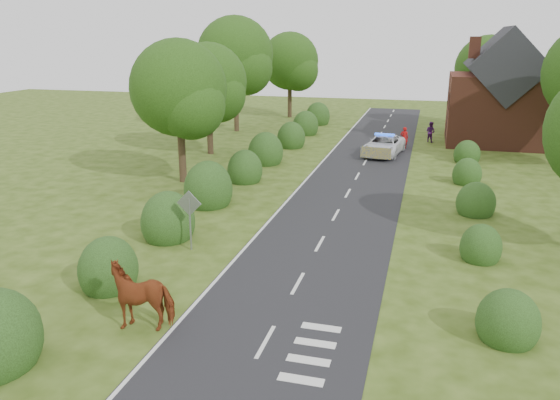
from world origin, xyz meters
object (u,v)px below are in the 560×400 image
(pedestrian_red, at_px, (404,138))
(cow, at_px, (143,298))
(road_sign, at_px, (189,211))
(police_van, at_px, (384,145))
(pedestrian_purple, at_px, (430,132))

(pedestrian_red, bearing_deg, cow, 75.64)
(road_sign, bearing_deg, police_van, 74.01)
(road_sign, height_order, pedestrian_red, road_sign)
(road_sign, height_order, cow, road_sign)
(cow, bearing_deg, pedestrian_red, 152.44)
(road_sign, bearing_deg, cow, -79.41)
(pedestrian_red, relative_size, pedestrian_purple, 0.98)
(police_van, bearing_deg, pedestrian_red, 73.76)
(road_sign, distance_m, pedestrian_red, 25.00)
(road_sign, height_order, police_van, road_sign)
(cow, bearing_deg, pedestrian_purple, 150.31)
(cow, distance_m, pedestrian_purple, 33.99)
(road_sign, xyz_separation_m, police_van, (6.01, 20.97, -0.94))
(police_van, height_order, pedestrian_purple, pedestrian_purple)
(road_sign, distance_m, pedestrian_purple, 28.64)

